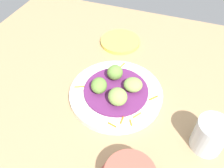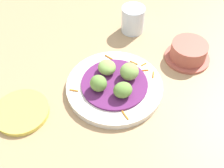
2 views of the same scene
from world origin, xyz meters
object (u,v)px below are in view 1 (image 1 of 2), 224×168
side_plate_small (120,41)px  water_glass (210,135)px  guac_scoop_left (115,72)px  guac_scoop_right (117,97)px  guac_scoop_center (99,85)px  main_plate (116,93)px  guac_scoop_back (133,85)px

side_plate_small → water_glass: bearing=-134.7°
guac_scoop_left → guac_scoop_right: 9.64cm
side_plate_small → guac_scoop_right: bearing=-163.0°
guac_scoop_left → water_glass: size_ratio=0.53×
guac_scoop_left → water_glass: water_glass is taller
guac_scoop_center → guac_scoop_left: bearing=-21.5°
main_plate → guac_scoop_center: bearing=113.5°
guac_scoop_right → main_plate: bearing=23.5°
guac_scoop_left → guac_scoop_right: size_ratio=0.88×
guac_scoop_back → guac_scoop_center: bearing=113.5°
main_plate → side_plate_small: (25.07, 7.10, -0.29)cm
guac_scoop_right → guac_scoop_back: 6.84cm
guac_scoop_back → water_glass: water_glass is taller
guac_scoop_center → guac_scoop_right: (-2.50, -6.34, 0.26)cm
guac_scoop_center → guac_scoop_back: bearing=-66.5°
guac_scoop_back → water_glass: size_ratio=0.60×
guac_scoop_left → guac_scoop_center: 6.82cm
guac_scoop_left → main_plate: bearing=-156.5°
guac_scoop_back → side_plate_small: 26.11cm
main_plate → guac_scoop_right: (-4.42, -1.92, 3.98)cm
guac_scoop_right → water_glass: bearing=-97.7°
guac_scoop_left → guac_scoop_back: 6.83cm
guac_scoop_left → guac_scoop_right: bearing=-156.5°
water_glass → guac_scoop_left: bearing=66.6°
guac_scoop_right → guac_scoop_back: guac_scoop_right is taller
guac_scoop_left → guac_scoop_center: guac_scoop_left is taller
main_plate → guac_scoop_center: size_ratio=5.28×
main_plate → side_plate_small: 26.05cm
guac_scoop_back → water_glass: 23.69cm
guac_scoop_right → water_glass: (-3.27, -24.14, -0.48)cm
main_plate → guac_scoop_left: (4.42, 1.92, 3.92)cm
guac_scoop_right → side_plate_small: guac_scoop_right is taller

